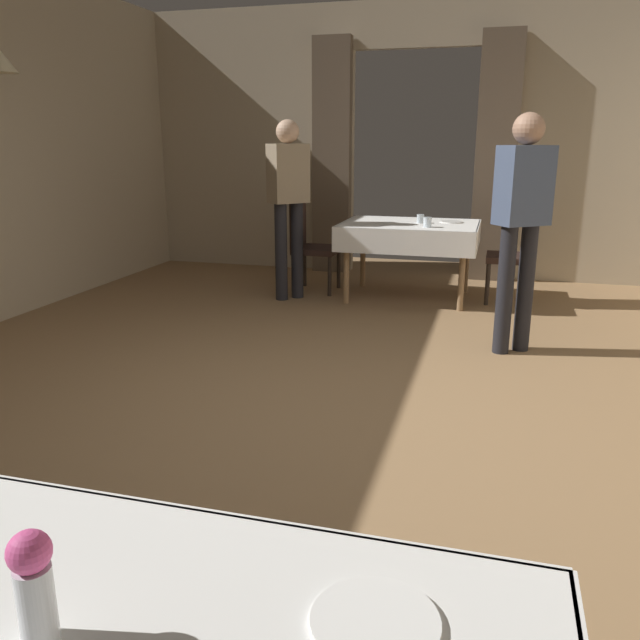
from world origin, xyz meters
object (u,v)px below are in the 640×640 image
object	(u,v)px
plate_near_b	(375,622)
person_waiter_by_doorway	(288,195)
chair_mid_left	(309,242)
plate_mid_c	(452,222)
flower_vase_near	(34,584)
person_diner_standing_aside	(522,214)
glass_mid_a	(427,222)
glass_mid_b	(420,219)
dining_table_mid	(410,232)
chair_mid_right	(519,250)

from	to	relation	value
plate_near_b	person_waiter_by_doorway	world-z (taller)	person_waiter_by_doorway
chair_mid_left	plate_mid_c	bearing A→B (deg)	4.11
chair_mid_left	flower_vase_near	distance (m)	5.78
person_waiter_by_doorway	person_diner_standing_aside	world-z (taller)	same
plate_near_b	plate_mid_c	distance (m)	5.57
glass_mid_a	glass_mid_b	size ratio (longest dim) A/B	1.11
dining_table_mid	person_waiter_by_doorway	size ratio (longest dim) A/B	0.77
plate_mid_c	person_waiter_by_doorway	bearing A→B (deg)	-161.84
flower_vase_near	person_waiter_by_doorway	xyz separation A→B (m)	(-1.30, 5.24, 0.16)
chair_mid_right	chair_mid_left	world-z (taller)	same
dining_table_mid	plate_mid_c	distance (m)	0.43
dining_table_mid	plate_mid_c	size ratio (longest dim) A/B	6.17
chair_mid_left	glass_mid_a	distance (m)	1.31
glass_mid_b	person_diner_standing_aside	world-z (taller)	person_diner_standing_aside
plate_mid_c	person_diner_standing_aside	world-z (taller)	person_diner_standing_aside
plate_near_b	person_waiter_by_doorway	xyz separation A→B (m)	(-1.82, 5.06, 0.27)
chair_mid_left	plate_near_b	bearing A→B (deg)	-72.35
chair_mid_left	glass_mid_a	xyz separation A→B (m)	(1.24, -0.31, 0.28)
dining_table_mid	person_diner_standing_aside	distance (m)	1.83
dining_table_mid	glass_mid_a	world-z (taller)	glass_mid_a
chair_mid_right	plate_near_b	xyz separation A→B (m)	(-0.36, -5.50, 0.24)
plate_near_b	plate_mid_c	bearing A→B (deg)	93.09
flower_vase_near	glass_mid_b	distance (m)	5.62
plate_mid_c	person_waiter_by_doorway	distance (m)	1.62
glass_mid_a	person_waiter_by_doorway	bearing A→B (deg)	-176.43
dining_table_mid	person_waiter_by_doorway	bearing A→B (deg)	-162.70
chair_mid_right	plate_mid_c	xyz separation A→B (m)	(-0.66, 0.06, 0.24)
person_diner_standing_aside	plate_near_b	bearing A→B (deg)	-94.40
glass_mid_a	glass_mid_b	bearing A→B (deg)	108.96
dining_table_mid	flower_vase_near	xyz separation A→B (m)	(0.17, -5.59, 0.20)
dining_table_mid	person_diner_standing_aside	world-z (taller)	person_diner_standing_aside
dining_table_mid	person_diner_standing_aside	xyz separation A→B (m)	(0.99, -1.49, 0.36)
chair_mid_right	person_diner_standing_aside	bearing A→B (deg)	-92.05
person_diner_standing_aside	chair_mid_left	bearing A→B (deg)	143.04
dining_table_mid	person_waiter_by_doorway	distance (m)	1.24
flower_vase_near	glass_mid_b	size ratio (longest dim) A/B	2.42
glass_mid_b	plate_near_b	bearing A→B (deg)	-83.79
dining_table_mid	glass_mid_a	distance (m)	0.36
person_diner_standing_aside	glass_mid_b	bearing A→B (deg)	120.58
chair_mid_left	plate_mid_c	world-z (taller)	chair_mid_left
chair_mid_left	person_waiter_by_doorway	world-z (taller)	person_waiter_by_doorway
flower_vase_near	chair_mid_left	bearing A→B (deg)	102.20
chair_mid_right	plate_near_b	bearing A→B (deg)	-93.73
glass_mid_b	person_diner_standing_aside	bearing A→B (deg)	-59.42
glass_mid_a	plate_mid_c	size ratio (longest dim) A/B	0.43
plate_near_b	glass_mid_b	size ratio (longest dim) A/B	2.63
flower_vase_near	person_waiter_by_doorway	distance (m)	5.40
chair_mid_right	person_waiter_by_doorway	distance (m)	2.28
dining_table_mid	glass_mid_b	distance (m)	0.16
flower_vase_near	glass_mid_b	xyz separation A→B (m)	(-0.07, 5.62, -0.07)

